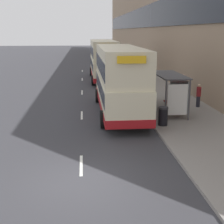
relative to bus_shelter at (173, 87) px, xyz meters
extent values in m
plane|color=#38383D|center=(-5.77, -8.66, -1.88)|extent=(220.00, 220.00, 0.00)
cube|color=gray|center=(0.73, 29.84, -1.81)|extent=(5.00, 93.00, 0.14)
cube|color=#9E846B|center=(4.73, 29.84, 6.16)|extent=(3.00, 93.00, 16.07)
cube|color=black|center=(3.19, 29.84, 5.35)|extent=(0.12, 89.28, 2.89)
cube|color=silver|center=(-5.77, -7.22, -1.87)|extent=(0.12, 2.00, 0.01)
cube|color=silver|center=(-5.77, 0.55, -1.87)|extent=(0.12, 2.00, 0.01)
cube|color=silver|center=(-5.77, 8.32, -1.87)|extent=(0.12, 2.00, 0.01)
cube|color=silver|center=(-5.77, 16.09, -1.87)|extent=(0.12, 2.00, 0.01)
cube|color=silver|center=(-5.77, 23.87, -1.87)|extent=(0.12, 2.00, 0.01)
cube|color=#4C4C51|center=(-0.17, 0.35, 0.70)|extent=(1.60, 4.20, 0.08)
cylinder|color=#4C4C51|center=(-0.87, -1.65, -0.54)|extent=(0.10, 0.10, 2.40)
cylinder|color=#4C4C51|center=(-0.87, 2.35, -0.54)|extent=(0.10, 0.10, 2.40)
cylinder|color=#4C4C51|center=(0.53, -1.65, -0.54)|extent=(0.10, 0.10, 2.40)
cylinder|color=#4C4C51|center=(0.53, 2.35, -0.54)|extent=(0.10, 0.10, 2.40)
cube|color=#99A8B2|center=(0.50, 0.35, -0.42)|extent=(0.04, 3.68, 1.92)
cube|color=white|center=(-0.17, -1.59, -0.49)|extent=(1.19, 0.10, 1.82)
cube|color=maroon|center=(0.07, 0.35, -1.29)|extent=(0.36, 2.80, 0.08)
cube|color=beige|center=(-3.30, 0.89, -0.45)|extent=(2.55, 10.09, 1.85)
cube|color=beige|center=(-3.30, 0.89, 1.45)|extent=(2.50, 9.78, 1.95)
cube|color=maroon|center=(-3.30, 0.89, -1.15)|extent=(2.58, 10.14, 0.45)
cube|color=#2D3847|center=(-3.30, 0.89, -0.08)|extent=(2.58, 9.48, 0.81)
cube|color=#2D3847|center=(-3.30, 0.89, 1.35)|extent=(2.55, 9.48, 0.94)
cube|color=yellow|center=(-3.30, -4.14, 2.07)|extent=(1.40, 0.08, 0.36)
cylinder|color=black|center=(-4.57, 4.31, -1.38)|extent=(0.30, 1.00, 1.00)
cylinder|color=black|center=(-2.02, 4.31, -1.38)|extent=(0.30, 1.00, 1.00)
cylinder|color=black|center=(-4.57, -2.24, -1.38)|extent=(0.30, 1.00, 1.00)
cylinder|color=black|center=(-2.02, -2.24, -1.38)|extent=(0.30, 1.00, 1.00)
cube|color=beige|center=(-3.41, 15.29, -0.45)|extent=(2.55, 10.53, 1.85)
cube|color=beige|center=(-3.41, 15.29, 1.45)|extent=(2.50, 10.21, 1.95)
cube|color=maroon|center=(-3.41, 15.29, -1.15)|extent=(2.58, 10.58, 0.45)
cube|color=#2D3847|center=(-3.41, 15.29, -0.08)|extent=(2.58, 9.89, 0.81)
cube|color=#2D3847|center=(-3.41, 15.29, 1.35)|extent=(2.55, 9.89, 0.94)
cube|color=yellow|center=(-3.41, 10.04, 2.07)|extent=(1.40, 0.08, 0.36)
cylinder|color=black|center=(-4.68, 18.86, -1.38)|extent=(0.30, 1.00, 1.00)
cylinder|color=black|center=(-2.13, 18.86, -1.38)|extent=(0.30, 1.00, 1.00)
cylinder|color=black|center=(-4.68, 12.02, -1.38)|extent=(0.30, 1.00, 1.00)
cylinder|color=black|center=(-2.13, 12.02, -1.38)|extent=(0.30, 1.00, 1.00)
cube|color=navy|center=(-2.87, 49.63, -1.19)|extent=(1.76, 4.37, 0.77)
cube|color=#2D3847|center=(-2.87, 49.41, -0.50)|extent=(1.55, 2.10, 0.63)
cylinder|color=black|center=(-3.75, 50.98, -1.58)|extent=(0.20, 0.60, 0.60)
cylinder|color=black|center=(-1.99, 50.98, -1.58)|extent=(0.20, 0.60, 0.60)
cylinder|color=black|center=(-3.75, 48.27, -1.58)|extent=(0.20, 0.60, 0.60)
cylinder|color=black|center=(-1.99, 48.27, -1.58)|extent=(0.20, 0.60, 0.60)
cylinder|color=#23232D|center=(2.37, 5.16, -1.31)|extent=(0.29, 0.29, 0.86)
cylinder|color=navy|center=(2.37, 5.16, -0.52)|extent=(0.36, 0.36, 0.72)
sphere|color=tan|center=(2.37, 5.16, -0.04)|extent=(0.23, 0.23, 0.23)
cylinder|color=#23232D|center=(2.30, 1.55, -1.35)|extent=(0.26, 0.26, 0.77)
cylinder|color=maroon|center=(2.30, 1.55, -0.65)|extent=(0.32, 0.32, 0.64)
sphere|color=tan|center=(2.30, 1.55, -0.23)|extent=(0.21, 0.21, 0.21)
cylinder|color=black|center=(-1.22, -2.51, -1.26)|extent=(0.52, 0.52, 0.95)
cylinder|color=#2D2D33|center=(-1.22, -2.51, -0.74)|extent=(0.55, 0.55, 0.10)
camera|label=1|loc=(-5.59, -18.96, 3.39)|focal=50.00mm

